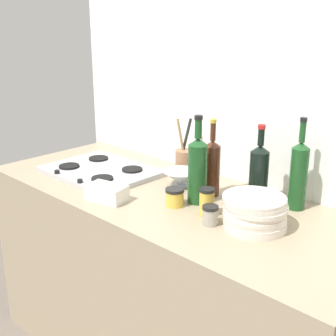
{
  "coord_description": "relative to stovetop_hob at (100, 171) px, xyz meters",
  "views": [
    {
      "loc": [
        1.25,
        -1.3,
        1.61
      ],
      "look_at": [
        0.0,
        0.0,
        1.02
      ],
      "focal_mm": 48.7,
      "sensor_mm": 36.0,
      "label": 1
    }
  ],
  "objects": [
    {
      "name": "wine_bottle_mid_right",
      "position": [
        0.57,
        0.05,
        0.13
      ],
      "size": [
        0.08,
        0.08,
        0.36
      ],
      "color": "#19471E",
      "rests_on": "counter_block"
    },
    {
      "name": "counter_block",
      "position": [
        0.43,
        0.03,
        -0.46
      ],
      "size": [
        1.8,
        0.7,
        0.9
      ],
      "primitive_type": "cube",
      "color": "tan",
      "rests_on": "ground"
    },
    {
      "name": "backsplash_panel",
      "position": [
        0.43,
        0.41,
        0.38
      ],
      "size": [
        1.9,
        0.06,
        2.59
      ],
      "primitive_type": "cube",
      "color": "white",
      "rests_on": "ground"
    },
    {
      "name": "plate_stack",
      "position": [
        0.87,
        0.01,
        0.05
      ],
      "size": [
        0.23,
        0.23,
        0.12
      ],
      "color": "silver",
      "rests_on": "counter_block"
    },
    {
      "name": "condiment_jar_spare",
      "position": [
        0.74,
        -0.08,
        0.02
      ],
      "size": [
        0.06,
        0.06,
        0.07
      ],
      "color": "#9E998C",
      "rests_on": "counter_block"
    },
    {
      "name": "wine_bottle_rightmost",
      "position": [
        0.89,
        0.27,
        0.13
      ],
      "size": [
        0.07,
        0.07,
        0.36
      ],
      "color": "#19471E",
      "rests_on": "counter_block"
    },
    {
      "name": "wine_bottle_leftmost",
      "position": [
        0.56,
        0.15,
        0.11
      ],
      "size": [
        0.07,
        0.07,
        0.33
      ],
      "color": "#472314",
      "rests_on": "counter_block"
    },
    {
      "name": "stovetop_hob",
      "position": [
        0.0,
        0.0,
        0.0
      ],
      "size": [
        0.52,
        0.4,
        0.04
      ],
      "color": "#B2B2B7",
      "rests_on": "counter_block"
    },
    {
      "name": "condiment_jar_rear",
      "position": [
        0.68,
        -0.03,
        0.04
      ],
      "size": [
        0.06,
        0.06,
        0.11
      ],
      "color": "gold",
      "rests_on": "counter_block"
    },
    {
      "name": "condiment_jar_front",
      "position": [
        0.53,
        -0.04,
        0.02
      ],
      "size": [
        0.08,
        0.08,
        0.07
      ],
      "color": "gold",
      "rests_on": "counter_block"
    },
    {
      "name": "utensil_crock",
      "position": [
        0.3,
        0.28,
        0.05
      ],
      "size": [
        0.09,
        0.09,
        0.27
      ],
      "color": "#996B4C",
      "rests_on": "counter_block"
    },
    {
      "name": "butter_dish",
      "position": [
        0.29,
        -0.19,
        0.02
      ],
      "size": [
        0.18,
        0.13,
        0.07
      ],
      "primitive_type": "cube",
      "rotation": [
        0.0,
        0.0,
        0.24
      ],
      "color": "white",
      "rests_on": "counter_block"
    },
    {
      "name": "wine_bottle_mid_left",
      "position": [
        0.76,
        0.21,
        0.12
      ],
      "size": [
        0.08,
        0.08,
        0.33
      ],
      "color": "black",
      "rests_on": "counter_block"
    },
    {
      "name": "mixing_bowl",
      "position": [
        0.4,
        0.14,
        0.03
      ],
      "size": [
        0.17,
        0.17,
        0.07
      ],
      "color": "silver",
      "rests_on": "counter_block"
    }
  ]
}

